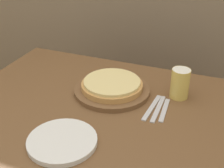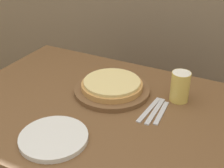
% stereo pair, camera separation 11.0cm
% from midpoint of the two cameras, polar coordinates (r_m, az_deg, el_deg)
% --- Properties ---
extents(pizza_on_board, '(0.32, 0.32, 0.06)m').
position_cam_midpoint_polar(pizza_on_board, '(1.32, -2.39, -0.65)').
color(pizza_on_board, brown).
rests_on(pizza_on_board, dining_table).
extents(beer_glass, '(0.08, 0.08, 0.12)m').
position_cam_midpoint_polar(beer_glass, '(1.28, 9.98, 0.25)').
color(beer_glass, '#E5C65B').
rests_on(beer_glass, dining_table).
extents(dinner_plate, '(0.23, 0.23, 0.02)m').
position_cam_midpoint_polar(dinner_plate, '(1.07, -12.05, -10.27)').
color(dinner_plate, white).
rests_on(dinner_plate, dining_table).
extents(fork, '(0.03, 0.19, 0.00)m').
position_cam_midpoint_polar(fork, '(1.23, 4.77, -4.36)').
color(fork, silver).
rests_on(fork, dining_table).
extents(dinner_knife, '(0.02, 0.19, 0.00)m').
position_cam_midpoint_polar(dinner_knife, '(1.22, 5.89, -4.60)').
color(dinner_knife, silver).
rests_on(dinner_knife, dining_table).
extents(spoon, '(0.03, 0.16, 0.00)m').
position_cam_midpoint_polar(spoon, '(1.22, 7.02, -4.83)').
color(spoon, silver).
rests_on(spoon, dining_table).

